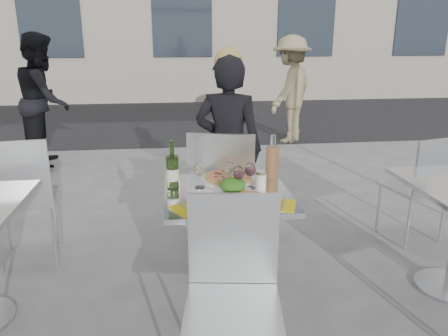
{
  "coord_description": "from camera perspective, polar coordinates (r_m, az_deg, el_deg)",
  "views": [
    {
      "loc": [
        -0.3,
        -2.36,
        1.63
      ],
      "look_at": [
        0.0,
        0.15,
        0.85
      ],
      "focal_mm": 35.0,
      "sensor_mm": 36.0,
      "label": 1
    }
  ],
  "objects": [
    {
      "name": "pizza_near",
      "position": [
        2.36,
        2.68,
        -4.47
      ],
      "size": [
        0.33,
        0.33,
        0.02
      ],
      "color": "tan",
      "rests_on": "main_table"
    },
    {
      "name": "wine_bottle",
      "position": [
        2.57,
        -6.74,
        -0.32
      ],
      "size": [
        0.07,
        0.08,
        0.29
      ],
      "color": "#35551F",
      "rests_on": "main_table"
    },
    {
      "name": "wineglass_red_b",
      "position": [
        2.57,
        3.44,
        -0.31
      ],
      "size": [
        0.07,
        0.07,
        0.16
      ],
      "color": "white",
      "rests_on": "main_table"
    },
    {
      "name": "woman_diner",
      "position": [
        3.49,
        0.57,
        2.46
      ],
      "size": [
        0.63,
        0.52,
        1.49
      ],
      "primitive_type": "imported",
      "rotation": [
        0.0,
        0.0,
        2.8
      ],
      "color": "black",
      "rests_on": "ground"
    },
    {
      "name": "ground",
      "position": [
        2.88,
        0.37,
        -17.29
      ],
      "size": [
        80.0,
        80.0,
        0.0
      ],
      "primitive_type": "plane",
      "color": "#5F5F61"
    },
    {
      "name": "pedestrian_b",
      "position": [
        6.86,
        8.7,
        10.08
      ],
      "size": [
        1.12,
        1.19,
        1.62
      ],
      "primitive_type": "imported",
      "rotation": [
        0.0,
        0.0,
        4.03
      ],
      "color": "#8B7C59",
      "rests_on": "ground"
    },
    {
      "name": "napkin_right",
      "position": [
        2.36,
        7.09,
        -4.77
      ],
      "size": [
        0.23,
        0.23,
        0.01
      ],
      "rotation": [
        0.0,
        0.0,
        -0.32
      ],
      "color": "yellow",
      "rests_on": "main_table"
    },
    {
      "name": "sugar_shaker",
      "position": [
        2.58,
        4.82,
        -1.58
      ],
      "size": [
        0.06,
        0.06,
        0.11
      ],
      "color": "white",
      "rests_on": "main_table"
    },
    {
      "name": "salad_plate",
      "position": [
        2.52,
        1.19,
        -2.44
      ],
      "size": [
        0.22,
        0.22,
        0.09
      ],
      "color": "white",
      "rests_on": "main_table"
    },
    {
      "name": "street_asphalt",
      "position": [
        9.01,
        -4.8,
        6.67
      ],
      "size": [
        24.0,
        5.0,
        0.0
      ],
      "primitive_type": "cube",
      "color": "black",
      "rests_on": "ground"
    },
    {
      "name": "carafe",
      "position": [
        2.72,
        6.34,
        0.77
      ],
      "size": [
        0.08,
        0.08,
        0.29
      ],
      "color": "tan",
      "rests_on": "main_table"
    },
    {
      "name": "pedestrian_a",
      "position": [
        6.01,
        -22.45,
        8.2
      ],
      "size": [
        0.7,
        0.86,
        1.65
      ],
      "primitive_type": "imported",
      "rotation": [
        0.0,
        0.0,
        1.67
      ],
      "color": "black",
      "rests_on": "ground"
    },
    {
      "name": "pizza_far",
      "position": [
        2.73,
        0.57,
        -1.27
      ],
      "size": [
        0.33,
        0.33,
        0.03
      ],
      "color": "white",
      "rests_on": "main_table"
    },
    {
      "name": "chair_near",
      "position": [
        2.05,
        1.2,
        -14.52
      ],
      "size": [
        0.48,
        0.49,
        0.93
      ],
      "rotation": [
        0.0,
        0.0,
        -0.14
      ],
      "color": "silver",
      "rests_on": "ground"
    },
    {
      "name": "side_chair_rfar",
      "position": [
        3.75,
        24.58,
        -1.56
      ],
      "size": [
        0.49,
        0.5,
        0.89
      ],
      "rotation": [
        0.0,
        0.0,
        3.38
      ],
      "color": "silver",
      "rests_on": "ground"
    },
    {
      "name": "wineglass_red_a",
      "position": [
        2.5,
        1.92,
        -0.77
      ],
      "size": [
        0.07,
        0.07,
        0.16
      ],
      "color": "white",
      "rests_on": "main_table"
    },
    {
      "name": "side_chair_lfar",
      "position": [
        3.39,
        -24.93,
        -2.81
      ],
      "size": [
        0.5,
        0.51,
        0.96
      ],
      "rotation": [
        0.0,
        0.0,
        3.3
      ],
      "color": "silver",
      "rests_on": "ground"
    },
    {
      "name": "wineglass_white_a",
      "position": [
        2.58,
        -3.21,
        -0.25
      ],
      "size": [
        0.07,
        0.07,
        0.16
      ],
      "color": "white",
      "rests_on": "main_table"
    },
    {
      "name": "napkin_left",
      "position": [
        2.3,
        -4.37,
        -5.25
      ],
      "size": [
        0.25,
        0.25,
        0.01
      ],
      "rotation": [
        0.0,
        0.0,
        0.51
      ],
      "color": "yellow",
      "rests_on": "main_table"
    },
    {
      "name": "main_table",
      "position": [
        2.61,
        0.39,
        -7.49
      ],
      "size": [
        0.72,
        0.72,
        0.75
      ],
      "color": "#B7BABF",
      "rests_on": "ground"
    },
    {
      "name": "chair_far",
      "position": [
        3.1,
        -0.13,
        -2.42
      ],
      "size": [
        0.55,
        0.56,
        1.0
      ],
      "rotation": [
        0.0,
        0.0,
        2.9
      ],
      "color": "silver",
      "rests_on": "ground"
    },
    {
      "name": "wineglass_white_b",
      "position": [
        2.59,
        0.71,
        -0.16
      ],
      "size": [
        0.07,
        0.07,
        0.16
      ],
      "color": "white",
      "rests_on": "main_table"
    }
  ]
}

